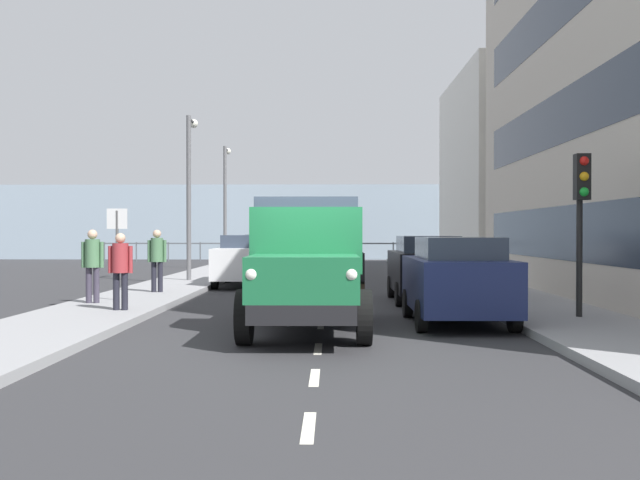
% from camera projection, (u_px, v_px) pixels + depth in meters
% --- Properties ---
extents(ground_plane, '(80.00, 80.00, 0.00)m').
position_uv_depth(ground_plane, '(326.00, 287.00, 24.01)').
color(ground_plane, '#2D2D30').
extents(sidewalk_left, '(2.52, 43.61, 0.15)m').
position_uv_depth(sidewalk_left, '(474.00, 285.00, 23.92)').
color(sidewalk_left, gray).
rests_on(sidewalk_left, ground_plane).
extents(sidewalk_right, '(2.52, 43.61, 0.15)m').
position_uv_depth(sidewalk_right, '(178.00, 285.00, 24.09)').
color(sidewalk_right, gray).
rests_on(sidewalk_right, ground_plane).
extents(road_centreline_markings, '(0.12, 38.07, 0.01)m').
position_uv_depth(road_centreline_markings, '(325.00, 292.00, 22.23)').
color(road_centreline_markings, silver).
rests_on(road_centreline_markings, ground_plane).
extents(building_far_block, '(6.09, 10.84, 9.27)m').
position_uv_depth(building_far_block, '(520.00, 173.00, 34.83)').
color(building_far_block, silver).
rests_on(building_far_block, ground_plane).
extents(sea_horizon, '(80.00, 0.80, 5.00)m').
position_uv_depth(sea_horizon, '(329.00, 222.00, 48.78)').
color(sea_horizon, '#8C9EAD').
rests_on(sea_horizon, ground_plane).
extents(seawall_railing, '(28.08, 0.08, 1.20)m').
position_uv_depth(seawall_railing, '(329.00, 247.00, 45.20)').
color(seawall_railing, '#4C5156').
rests_on(seawall_railing, ground_plane).
extents(truck_vintage_green, '(2.17, 5.64, 2.43)m').
position_uv_depth(truck_vintage_green, '(307.00, 268.00, 13.03)').
color(truck_vintage_green, black).
rests_on(truck_vintage_green, ground_plane).
extents(car_navy_kerbside_near, '(1.87, 3.85, 1.72)m').
position_uv_depth(car_navy_kerbside_near, '(457.00, 279.00, 14.34)').
color(car_navy_kerbside_near, navy).
rests_on(car_navy_kerbside_near, ground_plane).
extents(car_black_kerbside_1, '(1.82, 3.93, 1.72)m').
position_uv_depth(car_black_kerbside_1, '(426.00, 268.00, 19.01)').
color(car_black_kerbside_1, black).
rests_on(car_black_kerbside_1, ground_plane).
extents(car_white_oppositeside_0, '(1.89, 4.69, 1.72)m').
position_uv_depth(car_white_oppositeside_0, '(247.00, 259.00, 24.71)').
color(car_white_oppositeside_0, white).
rests_on(car_white_oppositeside_0, ground_plane).
extents(car_grey_oppositeside_1, '(1.81, 4.04, 1.72)m').
position_uv_depth(car_grey_oppositeside_1, '(264.00, 254.00, 30.91)').
color(car_grey_oppositeside_1, slate).
rests_on(car_grey_oppositeside_1, ground_plane).
extents(car_silver_oppositeside_2, '(1.88, 3.98, 1.72)m').
position_uv_depth(car_silver_oppositeside_2, '(275.00, 250.00, 36.80)').
color(car_silver_oppositeside_2, '#B7BABF').
rests_on(car_silver_oppositeside_2, ground_plane).
extents(pedestrian_near_railing, '(0.53, 0.34, 1.65)m').
position_uv_depth(pedestrian_near_railing, '(120.00, 265.00, 15.60)').
color(pedestrian_near_railing, black).
rests_on(pedestrian_near_railing, sidewalk_right).
extents(pedestrian_by_lamp, '(0.53, 0.34, 1.73)m').
position_uv_depth(pedestrian_by_lamp, '(93.00, 260.00, 17.16)').
color(pedestrian_by_lamp, '#383342').
rests_on(pedestrian_by_lamp, sidewalk_right).
extents(pedestrian_couple_a, '(0.53, 0.34, 1.74)m').
position_uv_depth(pedestrian_couple_a, '(157.00, 255.00, 20.31)').
color(pedestrian_couple_a, black).
rests_on(pedestrian_couple_a, sidewalk_right).
extents(traffic_light_near, '(0.28, 0.41, 3.20)m').
position_uv_depth(traffic_light_near, '(581.00, 199.00, 14.27)').
color(traffic_light_near, black).
rests_on(traffic_light_near, sidewalk_left).
extents(lamp_post_promenade, '(0.32, 1.14, 5.75)m').
position_uv_depth(lamp_post_promenade, '(190.00, 181.00, 25.58)').
color(lamp_post_promenade, '#59595B').
rests_on(lamp_post_promenade, sidewalk_right).
extents(lamp_post_far, '(0.32, 1.14, 5.86)m').
position_uv_depth(lamp_post_far, '(226.00, 194.00, 35.58)').
color(lamp_post_far, '#59595B').
rests_on(lamp_post_far, sidewalk_right).
extents(street_sign, '(0.50, 0.07, 2.25)m').
position_uv_depth(street_sign, '(117.00, 238.00, 17.91)').
color(street_sign, '#4C4C4C').
rests_on(street_sign, sidewalk_right).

